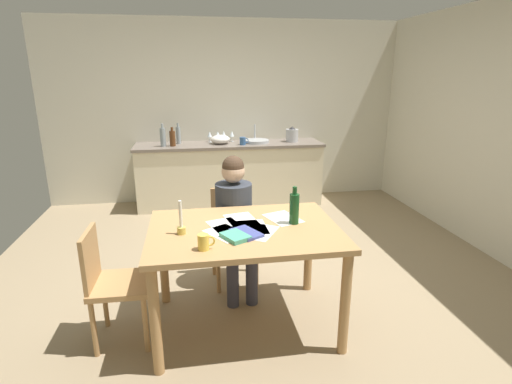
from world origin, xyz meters
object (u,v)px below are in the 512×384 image
at_px(dining_table, 244,242).
at_px(wine_glass_by_kettle, 224,134).
at_px(person_seated, 235,216).
at_px(wine_glass_back_left, 218,134).
at_px(sink_unit, 257,141).
at_px(wine_glass_near_sink, 232,134).
at_px(candlestick, 181,225).
at_px(bottle_vinegar, 172,138).
at_px(teacup_on_counter, 243,141).
at_px(book_magazine, 235,237).
at_px(book_cookery, 246,233).
at_px(chair_side_empty, 112,281).
at_px(bottle_oil, 163,137).
at_px(wine_bottle_on_table, 294,208).
at_px(stovetop_kettle, 292,135).
at_px(chair_at_table, 233,231).
at_px(coffee_mug, 204,242).
at_px(bottle_wine_red, 178,135).
at_px(wine_glass_back_right, 210,135).
at_px(mixing_bowl, 220,139).

relative_size(dining_table, wine_glass_by_kettle, 8.86).
xyz_separation_m(person_seated, wine_glass_back_left, (0.04, 2.54, 0.33)).
relative_size(sink_unit, wine_glass_near_sink, 2.34).
xyz_separation_m(candlestick, wine_glass_by_kettle, (0.56, 3.15, 0.14)).
relative_size(person_seated, bottle_vinegar, 4.61).
xyz_separation_m(candlestick, teacup_on_counter, (0.81, 2.85, 0.09)).
xyz_separation_m(book_magazine, book_cookery, (0.08, 0.06, -0.00)).
bearing_deg(person_seated, candlestick, -125.47).
height_order(book_magazine, wine_glass_near_sink, wine_glass_near_sink).
height_order(chair_side_empty, bottle_oil, bottle_oil).
distance_m(wine_bottle_on_table, bottle_oil, 3.05).
bearing_deg(stovetop_kettle, wine_glass_by_kettle, 171.30).
bearing_deg(bottle_oil, dining_table, -75.81).
bearing_deg(book_cookery, dining_table, 60.66).
bearing_deg(chair_side_empty, chair_at_table, 39.09).
distance_m(stovetop_kettle, wine_glass_back_left, 1.08).
relative_size(sink_unit, wine_glass_by_kettle, 2.34).
relative_size(dining_table, person_seated, 1.14).
xyz_separation_m(chair_at_table, coffee_mug, (-0.29, -1.05, 0.37)).
height_order(person_seated, wine_glass_near_sink, person_seated).
xyz_separation_m(person_seated, book_magazine, (-0.08, -0.76, 0.13)).
distance_m(book_magazine, bottle_wine_red, 3.26).
xyz_separation_m(wine_bottle_on_table, stovetop_kettle, (0.73, 2.93, 0.08)).
distance_m(bottle_oil, bottle_vinegar, 0.13).
bearing_deg(wine_glass_near_sink, sink_unit, -23.26).
bearing_deg(bottle_vinegar, book_cookery, -78.69).
relative_size(sink_unit, teacup_on_counter, 2.87).
relative_size(coffee_mug, stovetop_kettle, 0.50).
bearing_deg(book_magazine, person_seated, 56.09).
xyz_separation_m(coffee_mug, book_magazine, (0.21, 0.14, -0.04)).
xyz_separation_m(chair_at_table, candlestick, (-0.43, -0.77, 0.38)).
bearing_deg(wine_glass_by_kettle, sink_unit, -17.65).
height_order(book_cookery, wine_glass_near_sink, wine_glass_near_sink).
bearing_deg(chair_at_table, teacup_on_counter, 79.91).
xyz_separation_m(dining_table, wine_glass_back_left, (0.03, 3.12, 0.32)).
distance_m(chair_at_table, candlestick, 0.96).
height_order(bottle_wine_red, wine_glass_back_left, bottle_wine_red).
xyz_separation_m(bottle_vinegar, wine_glass_back_right, (0.52, 0.25, -0.00)).
distance_m(stovetop_kettle, wine_glass_by_kettle, 0.99).
relative_size(candlestick, wine_bottle_on_table, 0.85).
xyz_separation_m(chair_side_empty, stovetop_kettle, (2.04, 3.00, 0.53)).
xyz_separation_m(dining_table, teacup_on_counter, (0.36, 2.82, 0.26)).
bearing_deg(book_magazine, chair_side_empty, 142.38).
height_order(wine_glass_back_right, teacup_on_counter, wine_glass_back_right).
xyz_separation_m(chair_at_table, wine_glass_back_left, (0.04, 2.39, 0.53)).
relative_size(chair_side_empty, wine_glass_by_kettle, 5.53).
relative_size(book_cookery, sink_unit, 0.64).
bearing_deg(bottle_wine_red, book_magazine, -82.23).
bearing_deg(sink_unit, chair_side_empty, -116.91).
bearing_deg(mixing_bowl, coffee_mug, -96.19).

